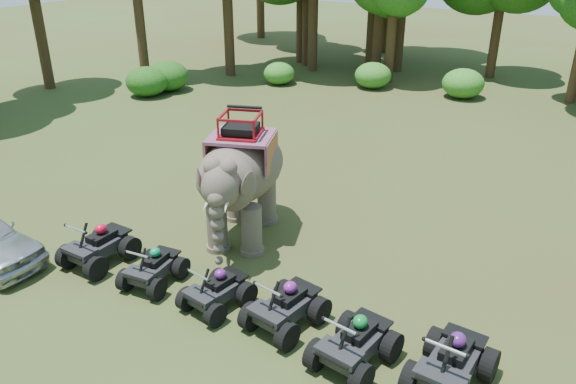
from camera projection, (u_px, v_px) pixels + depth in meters
name	position (u px, v px, depth m)	size (l,w,h in m)	color
ground	(264.00, 278.00, 14.06)	(110.00, 110.00, 0.00)	#47381E
elephant	(242.00, 176.00, 15.31)	(1.91, 4.33, 3.64)	#4E4138
atv_0	(98.00, 241.00, 14.45)	(1.29, 1.77, 1.31)	black
atv_1	(153.00, 263.00, 13.62)	(1.12, 1.54, 1.14)	black
atv_2	(216.00, 286.00, 12.76)	(1.14, 1.56, 1.15)	black
atv_3	(286.00, 301.00, 12.12)	(1.27, 1.74, 1.29)	black
atv_4	(355.00, 337.00, 11.03)	(1.29, 1.77, 1.31)	black
atv_5	(453.00, 357.00, 10.47)	(1.35, 1.85, 1.37)	black
tree_0	(500.00, 7.00, 31.64)	(5.61, 5.61, 8.01)	#195114
tree_21	(35.00, 3.00, 29.13)	(6.27, 6.27, 8.96)	#195114
tree_22	(138.00, 9.00, 31.02)	(5.58, 5.58, 7.96)	#195114
tree_25	(402.00, 9.00, 33.20)	(5.18, 5.18, 7.39)	#195114
tree_35	(393.00, 15.00, 30.68)	(5.17, 5.17, 7.38)	#195114
tree_37	(373.00, 4.00, 34.14)	(5.42, 5.42, 7.74)	#195114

